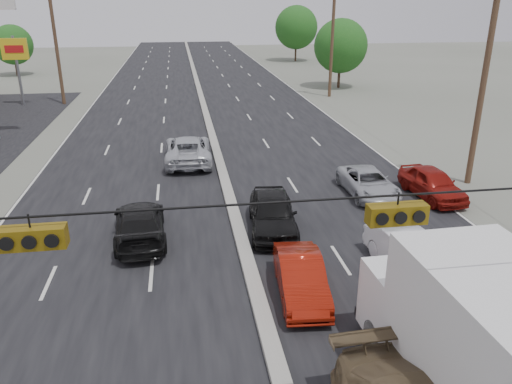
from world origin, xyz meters
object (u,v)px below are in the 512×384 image
Objects in this scene: red_sedan at (301,278)px; oncoming_far at (188,150)px; queue_car_b at (409,254)px; queue_car_c at (368,183)px; oncoming_near at (140,224)px; tree_left_far at (13,45)px; queue_car_e at (432,184)px; box_truck at (485,352)px; tree_right_mid at (341,46)px; tree_right_far at (296,27)px; queue_car_a at (273,213)px; utility_pole_left_c at (56,46)px; pole_sign_far at (15,55)px; utility_pole_right_c at (332,42)px; utility_pole_right_b at (483,84)px.

oncoming_far is (-3.17, 14.73, 0.12)m from red_sedan.
queue_car_b is 7.34m from queue_car_c.
oncoming_near is (-10.61, -3.24, 0.08)m from queue_car_c.
tree_left_far reaches higher than oncoming_far.
red_sedan is 4.15m from queue_car_b.
tree_left_far reaches higher than oncoming_near.
queue_car_e is 13.74m from oncoming_near.
tree_right_mid is at bearing 74.60° from box_truck.
queue_car_b is (1.50, 6.59, -1.31)m from box_truck.
tree_right_far reaches higher than queue_car_a.
utility_pole_left_c is 1.67× the size of pole_sign_far.
oncoming_far is (14.23, -19.29, -3.64)m from pole_sign_far.
tree_right_mid is at bearing -22.07° from tree_left_far.
pole_sign_far is 0.77× the size of box_truck.
queue_car_a is at bearing 176.42° from oncoming_near.
tree_right_mid is (37.00, -15.00, 0.62)m from tree_left_far.
queue_car_c is 0.93× the size of oncoming_near.
oncoming_near is at bearing -173.78° from queue_car_a.
tree_right_far is (28.50, 30.00, -0.15)m from utility_pole_left_c.
pole_sign_far is at bearing -73.30° from tree_left_far.
utility_pole_right_c is at bearing -123.14° from oncoming_near.
oncoming_near reaches higher than queue_car_c.
utility_pole_right_b reaches higher than tree_right_mid.
queue_car_a is 5.70m from queue_car_b.
utility_pole_right_c is 1.23× the size of tree_right_far.
queue_car_c is at bearing -57.99° from tree_left_far.
queue_car_a reaches higher than oncoming_far.
tree_left_far is (-6.00, 20.00, -0.69)m from pole_sign_far.
tree_right_far reaches higher than oncoming_near.
utility_pole_left_c is 30.71m from oncoming_near.
utility_pole_right_b is 1.40× the size of tree_right_mid.
queue_car_e reaches higher than queue_car_b.
utility_pole_right_b is 15.97m from oncoming_far.
queue_car_e is at bearing -96.44° from tree_right_far.
queue_car_e is (8.20, 7.35, 0.06)m from red_sedan.
oncoming_far is at bearing -124.62° from tree_right_mid.
utility_pole_right_b is 1.63× the size of tree_left_far.
utility_pole_right_c is at bearing 76.79° from queue_car_c.
pole_sign_far reaches higher than red_sedan.
queue_car_a is at bearing 102.03° from box_truck.
red_sedan is at bearing -108.07° from utility_pole_right_c.
tree_right_mid is 1.49× the size of oncoming_near.
queue_car_a is at bearing -59.15° from pole_sign_far.
queue_car_b is 15.62m from oncoming_far.
tree_right_mid is at bearing 74.31° from queue_car_a.
tree_left_far is at bearing 106.70° from pole_sign_far.
red_sedan is (-11.10, -34.03, -4.45)m from utility_pole_right_c.
tree_left_far is at bearing 118.11° from red_sedan.
utility_pole_left_c is 2.40× the size of queue_car_b.
queue_car_a reaches higher than queue_car_b.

